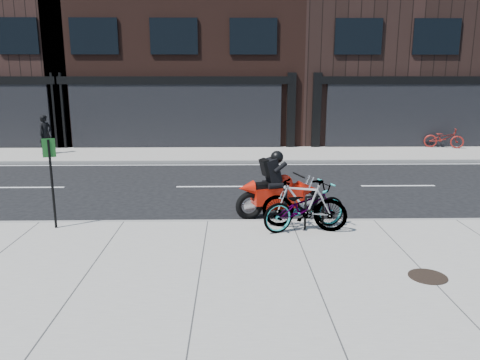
{
  "coord_description": "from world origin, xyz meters",
  "views": [
    {
      "loc": [
        0.57,
        -12.67,
        3.6
      ],
      "look_at": [
        0.79,
        -0.95,
        0.9
      ],
      "focal_mm": 35.0,
      "sensor_mm": 36.0,
      "label": 1
    }
  ],
  "objects_px": {
    "bike_rack": "(314,209)",
    "bicycle_front": "(305,206)",
    "bicycle_rear": "(304,204)",
    "motorcycle": "(282,190)",
    "bicycle_far": "(444,138)",
    "pedestrian": "(46,134)",
    "sign_post": "(51,175)",
    "manhole_cover": "(428,277)"
  },
  "relations": [
    {
      "from": "pedestrian",
      "to": "bike_rack",
      "type": "bearing_deg",
      "value": -103.4
    },
    {
      "from": "motorcycle",
      "to": "manhole_cover",
      "type": "height_order",
      "value": "motorcycle"
    },
    {
      "from": "motorcycle",
      "to": "bicycle_front",
      "type": "bearing_deg",
      "value": -93.8
    },
    {
      "from": "bike_rack",
      "to": "bicycle_front",
      "type": "distance_m",
      "value": 0.23
    },
    {
      "from": "bike_rack",
      "to": "pedestrian",
      "type": "height_order",
      "value": "pedestrian"
    },
    {
      "from": "bicycle_far",
      "to": "bike_rack",
      "type": "bearing_deg",
      "value": 163.06
    },
    {
      "from": "pedestrian",
      "to": "bicycle_front",
      "type": "bearing_deg",
      "value": -104.05
    },
    {
      "from": "bicycle_front",
      "to": "sign_post",
      "type": "xyz_separation_m",
      "value": [
        -5.67,
        0.2,
        0.69
      ]
    },
    {
      "from": "bicycle_front",
      "to": "pedestrian",
      "type": "height_order",
      "value": "pedestrian"
    },
    {
      "from": "bike_rack",
      "to": "bicycle_far",
      "type": "height_order",
      "value": "bicycle_far"
    },
    {
      "from": "bicycle_rear",
      "to": "bicycle_far",
      "type": "relative_size",
      "value": 1.1
    },
    {
      "from": "bike_rack",
      "to": "motorcycle",
      "type": "distance_m",
      "value": 1.55
    },
    {
      "from": "bicycle_front",
      "to": "manhole_cover",
      "type": "height_order",
      "value": "bicycle_front"
    },
    {
      "from": "bicycle_front",
      "to": "pedestrian",
      "type": "distance_m",
      "value": 14.13
    },
    {
      "from": "motorcycle",
      "to": "bicycle_far",
      "type": "relative_size",
      "value": 1.27
    },
    {
      "from": "bicycle_far",
      "to": "manhole_cover",
      "type": "height_order",
      "value": "bicycle_far"
    },
    {
      "from": "pedestrian",
      "to": "manhole_cover",
      "type": "height_order",
      "value": "pedestrian"
    },
    {
      "from": "manhole_cover",
      "to": "pedestrian",
      "type": "bearing_deg",
      "value": 131.69
    },
    {
      "from": "motorcycle",
      "to": "manhole_cover",
      "type": "xyz_separation_m",
      "value": [
        2.12,
        -4.03,
        -0.56
      ]
    },
    {
      "from": "bicycle_rear",
      "to": "pedestrian",
      "type": "bearing_deg",
      "value": -118.74
    },
    {
      "from": "bicycle_front",
      "to": "bicycle_rear",
      "type": "xyz_separation_m",
      "value": [
        -0.01,
        0.0,
        0.05
      ]
    },
    {
      "from": "bicycle_front",
      "to": "sign_post",
      "type": "relative_size",
      "value": 0.99
    },
    {
      "from": "bicycle_far",
      "to": "sign_post",
      "type": "relative_size",
      "value": 0.85
    },
    {
      "from": "bike_rack",
      "to": "bicycle_rear",
      "type": "relative_size",
      "value": 0.41
    },
    {
      "from": "motorcycle",
      "to": "bicycle_far",
      "type": "xyz_separation_m",
      "value": [
        8.74,
        10.16,
        -0.1
      ]
    },
    {
      "from": "bicycle_far",
      "to": "sign_post",
      "type": "height_order",
      "value": "sign_post"
    },
    {
      "from": "bike_rack",
      "to": "bicycle_front",
      "type": "height_order",
      "value": "bicycle_front"
    },
    {
      "from": "motorcycle",
      "to": "manhole_cover",
      "type": "distance_m",
      "value": 4.59
    },
    {
      "from": "motorcycle",
      "to": "manhole_cover",
      "type": "bearing_deg",
      "value": -80.0
    },
    {
      "from": "bike_rack",
      "to": "manhole_cover",
      "type": "height_order",
      "value": "bike_rack"
    },
    {
      "from": "pedestrian",
      "to": "manhole_cover",
      "type": "distance_m",
      "value": 17.26
    },
    {
      "from": "manhole_cover",
      "to": "bicycle_front",
      "type": "bearing_deg",
      "value": 124.25
    },
    {
      "from": "bike_rack",
      "to": "manhole_cover",
      "type": "bearing_deg",
      "value": -59.25
    },
    {
      "from": "bicycle_far",
      "to": "sign_post",
      "type": "distance_m",
      "value": 18.1
    },
    {
      "from": "bicycle_front",
      "to": "bicycle_far",
      "type": "distance_m",
      "value": 14.31
    },
    {
      "from": "bicycle_front",
      "to": "bicycle_far",
      "type": "bearing_deg",
      "value": -56.8
    },
    {
      "from": "manhole_cover",
      "to": "sign_post",
      "type": "bearing_deg",
      "value": 159.4
    },
    {
      "from": "pedestrian",
      "to": "sign_post",
      "type": "distance_m",
      "value": 10.86
    },
    {
      "from": "manhole_cover",
      "to": "sign_post",
      "type": "distance_m",
      "value": 8.03
    },
    {
      "from": "bicycle_rear",
      "to": "motorcycle",
      "type": "bearing_deg",
      "value": -148.54
    },
    {
      "from": "bike_rack",
      "to": "bicycle_front",
      "type": "bearing_deg",
      "value": 180.0
    },
    {
      "from": "motorcycle",
      "to": "bicycle_far",
      "type": "height_order",
      "value": "motorcycle"
    }
  ]
}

